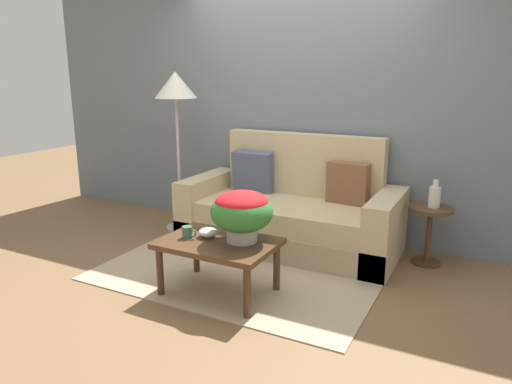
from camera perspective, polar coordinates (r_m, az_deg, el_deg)
The scene contains 11 objects.
ground_plane at distance 4.18m, azimuth -0.97°, elevation -8.94°, with size 14.00×14.00×0.00m, color brown.
wall_back at distance 4.87m, azimuth 5.39°, elevation 10.84°, with size 6.40×0.12×2.72m, color slate.
area_rug at distance 4.10m, azimuth -1.57°, elevation -9.31°, with size 2.30×1.66×0.01m, color tan.
couch at distance 4.57m, azimuth 4.29°, elevation -2.64°, with size 2.06×0.90×1.06m.
coffee_table at distance 3.57m, azimuth -4.57°, elevation -6.79°, with size 0.86×0.59×0.42m.
side_table at distance 4.37m, azimuth 20.33°, elevation -3.76°, with size 0.38×0.38×0.52m.
floor_lamp at distance 4.93m, azimuth -9.71°, elevation 11.50°, with size 0.43×0.43×1.66m.
potted_plant at distance 3.46m, azimuth -1.73°, elevation -2.30°, with size 0.47×0.47×0.38m.
coffee_mug at distance 3.63m, azimuth -8.31°, elevation -4.85°, with size 0.12×0.08×0.09m.
snack_bowl at distance 3.62m, azimuth -5.85°, elevation -4.89°, with size 0.15×0.15×0.07m.
table_vase at distance 4.30m, azimuth 20.88°, elevation -0.48°, with size 0.10×0.10×0.24m.
Camera 1 is at (1.82, -3.38, 1.65)m, focal length 32.93 mm.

